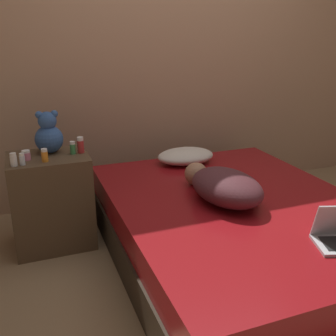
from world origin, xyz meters
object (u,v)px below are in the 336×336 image
bottle_clear (22,159)px  bottle_white (13,160)px  bottle_orange (45,155)px  bottle_pink (26,155)px  bottle_green (73,148)px  bottle_red (81,145)px  teddy_bear (49,135)px  pillow (186,156)px  person_lying (224,186)px

bottle_clear → bottle_white: bearing=-175.0°
bottle_orange → bottle_white: (-0.18, -0.02, -0.00)m
bottle_pink → bottle_white: bottle_white is taller
bottle_green → bottle_pink: bearing=-175.2°
bottle_orange → bottle_pink: bearing=145.1°
bottle_red → bottle_clear: bottle_red is taller
teddy_bear → bottle_pink: (-0.16, -0.11, -0.09)m
pillow → bottle_orange: 1.12m
bottle_pink → bottle_orange: bottle_orange is taller
teddy_bear → bottle_green: (0.14, -0.09, -0.08)m
bottle_green → bottle_orange: size_ratio=1.02×
bottle_pink → bottle_orange: bearing=-34.9°
bottle_pink → bottle_clear: (-0.02, -0.09, 0.01)m
teddy_bear → bottle_pink: bearing=-144.7°
person_lying → bottle_white: (-1.18, 0.46, 0.16)m
bottle_red → bottle_orange: bottle_red is taller
bottle_orange → bottle_clear: bearing=-172.3°
teddy_bear → bottle_clear: teddy_bear is taller
pillow → bottle_green: size_ratio=5.31×
bottle_green → bottle_pink: 0.29m
bottle_white → bottle_clear: bearing=5.0°
pillow → teddy_bear: size_ratio=1.60×
bottle_orange → bottle_white: 0.18m
bottle_green → person_lying: bearing=-35.6°
pillow → person_lying: bearing=-95.1°
bottle_red → bottle_orange: (-0.24, -0.11, -0.01)m
person_lying → bottle_green: size_ratio=8.17×
bottle_clear → bottle_pink: bearing=75.4°
person_lying → teddy_bear: 1.19m
pillow → bottle_orange: bottle_orange is taller
bottle_red → bottle_green: 0.05m
pillow → bottle_clear: bearing=-166.8°
bottle_green → bottle_red: bearing=8.4°
pillow → bottle_white: bearing=-167.1°
bottle_pink → bottle_clear: bearing=-104.6°
bottle_red → bottle_orange: size_ratio=1.30×
pillow → bottle_clear: (-1.20, -0.28, 0.20)m
pillow → bottle_white: size_ratio=5.56×
pillow → teddy_bear: (-1.02, -0.08, 0.28)m
teddy_bear → bottle_white: bearing=-137.8°
teddy_bear → pillow: bearing=4.3°
teddy_bear → bottle_orange: teddy_bear is taller
person_lying → bottle_pink: 1.25m
bottle_clear → teddy_bear: bearing=48.5°
pillow → bottle_pink: (-1.17, -0.19, 0.19)m
pillow → bottle_orange: size_ratio=5.44×
bottle_white → pillow: bearing=12.9°
pillow → bottle_clear: 1.25m
bottle_white → bottle_green: bearing=18.4°
bottle_green → bottle_clear: bearing=-159.7°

